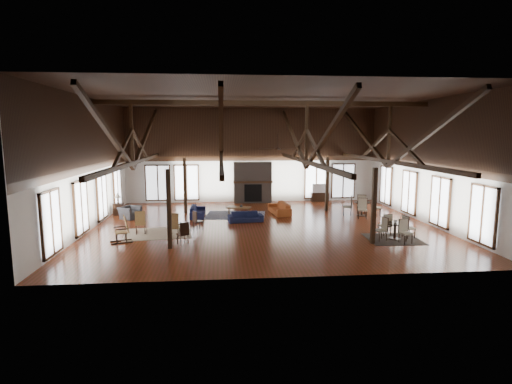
{
  "coord_description": "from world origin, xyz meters",
  "views": [
    {
      "loc": [
        -2.04,
        -18.57,
        4.34
      ],
      "look_at": [
        -0.29,
        1.0,
        1.49
      ],
      "focal_mm": 28.0,
      "sensor_mm": 36.0,
      "label": 1
    }
  ],
  "objects": [
    {
      "name": "cafe_table_far",
      "position": [
        5.49,
        1.88,
        0.52
      ],
      "size": [
        2.04,
        2.04,
        1.05
      ],
      "rotation": [
        0.0,
        0.0,
        -0.3
      ],
      "color": "black",
      "rests_on": "floor"
    },
    {
      "name": "side_table_lamp",
      "position": [
        -7.6,
        3.31,
        0.46
      ],
      "size": [
        0.48,
        0.48,
        1.22
      ],
      "color": "black",
      "rests_on": "floor"
    },
    {
      "name": "television",
      "position": [
        4.4,
        6.75,
        0.86
      ],
      "size": [
        1.03,
        0.2,
        0.59
      ],
      "primitive_type": "imported",
      "rotation": [
        0.0,
        0.0,
        0.07
      ],
      "color": "#B2B2B2",
      "rests_on": "tv_console"
    },
    {
      "name": "wall_front",
      "position": [
        0.0,
        -7.0,
        3.0
      ],
      "size": [
        16.0,
        0.02,
        6.0
      ],
      "primitive_type": "cube",
      "color": "silver",
      "rests_on": "floor"
    },
    {
      "name": "rug_tan",
      "position": [
        -4.83,
        -1.08,
        0.01
      ],
      "size": [
        3.12,
        2.58,
        0.01
      ],
      "primitive_type": "cube",
      "rotation": [
        0.0,
        0.0,
        0.12
      ],
      "color": "#C7A88A",
      "rests_on": "floor"
    },
    {
      "name": "wall_left",
      "position": [
        -8.0,
        0.0,
        3.0
      ],
      "size": [
        0.02,
        14.0,
        6.0
      ],
      "primitive_type": "cube",
      "color": "silver",
      "rests_on": "floor"
    },
    {
      "name": "floor",
      "position": [
        0.0,
        0.0,
        0.0
      ],
      "size": [
        16.0,
        16.0,
        0.0
      ],
      "primitive_type": "plane",
      "color": "maroon",
      "rests_on": "ground"
    },
    {
      "name": "vase",
      "position": [
        -0.96,
        2.39,
        0.57
      ],
      "size": [
        0.19,
        0.19,
        0.18
      ],
      "primitive_type": "imported",
      "rotation": [
        0.0,
        0.0,
        0.14
      ],
      "color": "#B2B2B2",
      "rests_on": "coffee_table"
    },
    {
      "name": "sofa_navy_front",
      "position": [
        -0.82,
        0.94,
        0.25
      ],
      "size": [
        1.79,
        0.9,
        0.5
      ],
      "primitive_type": "imported",
      "rotation": [
        0.0,
        0.0,
        0.13
      ],
      "color": "#151A3A",
      "rests_on": "floor"
    },
    {
      "name": "cup_near",
      "position": [
        5.2,
        -2.88,
        0.74
      ],
      "size": [
        0.17,
        0.17,
        0.11
      ],
      "primitive_type": "imported",
      "rotation": [
        0.0,
        0.0,
        -0.25
      ],
      "color": "#B2B2B2",
      "rests_on": "cafe_table_near"
    },
    {
      "name": "cafe_table_near",
      "position": [
        5.17,
        -2.95,
        0.48
      ],
      "size": [
        1.87,
        1.87,
        0.95
      ],
      "rotation": [
        0.0,
        0.0,
        0.21
      ],
      "color": "black",
      "rests_on": "floor"
    },
    {
      "name": "ceiling",
      "position": [
        0.0,
        0.0,
        6.0
      ],
      "size": [
        16.0,
        14.0,
        0.02
      ],
      "primitive_type": "cube",
      "color": "black",
      "rests_on": "wall_back"
    },
    {
      "name": "rug_dark",
      "position": [
        5.12,
        -2.95,
        0.01
      ],
      "size": [
        2.23,
        2.04,
        0.01
      ],
      "primitive_type": "cube",
      "rotation": [
        0.0,
        0.0,
        -0.04
      ],
      "color": "black",
      "rests_on": "floor"
    },
    {
      "name": "rug_navy",
      "position": [
        -1.26,
        2.61,
        0.01
      ],
      "size": [
        3.44,
        2.77,
        0.01
      ],
      "primitive_type": "cube",
      "rotation": [
        0.0,
        0.0,
        -0.14
      ],
      "color": "#161840",
      "rests_on": "floor"
    },
    {
      "name": "sofa_orange",
      "position": [
        1.18,
        2.85,
        0.3
      ],
      "size": [
        2.16,
        1.06,
        0.61
      ],
      "primitive_type": "imported",
      "rotation": [
        0.0,
        0.0,
        -1.45
      ],
      "color": "#9A461D",
      "rests_on": "floor"
    },
    {
      "name": "rocking_chair_c",
      "position": [
        -5.98,
        -2.41,
        0.51
      ],
      "size": [
        0.95,
        0.71,
        1.09
      ],
      "rotation": [
        0.0,
        0.0,
        1.92
      ],
      "color": "olive",
      "rests_on": "floor"
    },
    {
      "name": "rocking_chair_b",
      "position": [
        -4.04,
        -1.82,
        0.49
      ],
      "size": [
        0.5,
        0.85,
        1.05
      ],
      "rotation": [
        0.0,
        0.0,
        -0.08
      ],
      "color": "olive",
      "rests_on": "floor"
    },
    {
      "name": "roof_truss",
      "position": [
        0.0,
        0.0,
        4.03
      ],
      "size": [
        15.6,
        14.07,
        3.14
      ],
      "color": "black",
      "rests_on": "wall_back"
    },
    {
      "name": "wall_back",
      "position": [
        0.0,
        7.0,
        3.0
      ],
      "size": [
        16.0,
        0.02,
        6.0
      ],
      "primitive_type": "cube",
      "color": "silver",
      "rests_on": "floor"
    },
    {
      "name": "ceiling_fan",
      "position": [
        0.5,
        -1.0,
        3.73
      ],
      "size": [
        1.6,
        1.6,
        0.75
      ],
      "color": "black",
      "rests_on": "roof_truss"
    },
    {
      "name": "side_chair_a",
      "position": [
        -3.15,
        -0.62,
        0.51
      ],
      "size": [
        0.52,
        0.52,
        0.89
      ],
      "rotation": [
        0.0,
        0.0,
        -0.99
      ],
      "color": "black",
      "rests_on": "floor"
    },
    {
      "name": "sofa_navy_left",
      "position": [
        -3.28,
        2.51,
        0.28
      ],
      "size": [
        1.9,
        0.77,
        0.55
      ],
      "primitive_type": "imported",
      "rotation": [
        0.0,
        0.0,
        1.56
      ],
      "color": "#15183B",
      "rests_on": "floor"
    },
    {
      "name": "cup_far",
      "position": [
        5.49,
        1.89,
        0.8
      ],
      "size": [
        0.14,
        0.14,
        0.1
      ],
      "primitive_type": "imported",
      "rotation": [
        0.0,
        0.0,
        0.12
      ],
      "color": "#B2B2B2",
      "rests_on": "cafe_table_far"
    },
    {
      "name": "coffee_table",
      "position": [
        -1.09,
        2.49,
        0.42
      ],
      "size": [
        1.38,
        0.96,
        0.48
      ],
      "rotation": [
        0.0,
        0.0,
        -0.29
      ],
      "color": "brown",
      "rests_on": "floor"
    },
    {
      "name": "tv_console",
      "position": [
        4.42,
        6.75,
        0.28
      ],
      "size": [
        1.13,
        0.42,
        0.57
      ],
      "primitive_type": "cube",
      "color": "black",
      "rests_on": "floor"
    },
    {
      "name": "post_grid",
      "position": [
        0.0,
        0.0,
        1.52
      ],
      "size": [
        8.16,
        7.16,
        3.05
      ],
      "color": "black",
      "rests_on": "floor"
    },
    {
      "name": "wall_right",
      "position": [
        8.0,
        0.0,
        3.0
      ],
      "size": [
        0.02,
        14.0,
        6.0
      ],
      "primitive_type": "cube",
      "color": "silver",
      "rests_on": "floor"
    },
    {
      "name": "rocking_chair_a",
      "position": [
        -5.61,
        -0.92,
        0.47
      ],
      "size": [
        0.55,
        0.83,
        0.99
      ],
      "rotation": [
        0.0,
        0.0,
        0.19
      ],
      "color": "olive",
      "rests_on": "floor"
    },
    {
      "name": "armchair",
      "position": [
        -6.75,
        2.26,
        0.32
      ],
      "size": [
        1.27,
        1.22,
        0.63
      ],
      "primitive_type": "imported",
      "rotation": [
        0.0,
        0.0,
        1.05
      ],
      "color": "#343437",
      "rests_on": "floor"
    },
    {
      "name": "fireplace",
      "position": [
        0.0,
        6.67,
        1.29
      ],
      "size": [
        2.5,
        0.69,
        2.6
      ],
      "color": "brown",
      "rests_on": "floor"
    },
    {
      "name": "side_chair_b",
      "position": [
        -3.53,
        -3.02,
        0.53
      ],
      "size": [
        0.53,
        0.53,
        0.91
      ],
      "rotation": [
        0.0,
        0.0,
        0.56
      ],
      "color": "black",
      "rests_on": "floor"
    }
  ]
}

